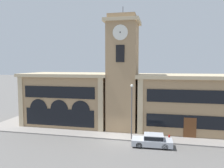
# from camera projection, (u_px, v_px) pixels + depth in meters

# --- Properties ---
(ground_plane) EXTENTS (300.00, 300.00, 0.00)m
(ground_plane) POSITION_uv_depth(u_px,v_px,m) (116.00, 140.00, 26.56)
(ground_plane) COLOR #605E5B
(sidewalk_kerb) EXTENTS (38.65, 11.96, 0.15)m
(sidewalk_kerb) POSITION_uv_depth(u_px,v_px,m) (124.00, 126.00, 32.37)
(sidewalk_kerb) COLOR gray
(sidewalk_kerb) RESTS_ON ground_plane
(clock_tower) EXTENTS (4.70, 4.70, 17.02)m
(clock_tower) POSITION_uv_depth(u_px,v_px,m) (123.00, 73.00, 30.28)
(clock_tower) COLOR #9E7F5B
(clock_tower) RESTS_ON ground_plane
(town_hall_left_wing) EXTENTS (13.42, 8.11, 7.88)m
(town_hall_left_wing) POSITION_uv_depth(u_px,v_px,m) (70.00, 98.00, 34.07)
(town_hall_left_wing) COLOR #9E7F5B
(town_hall_left_wing) RESTS_ON ground_plane
(town_hall_right_wing) EXTENTS (13.73, 8.11, 7.80)m
(town_hall_right_wing) POSITION_uv_depth(u_px,v_px,m) (187.00, 102.00, 30.43)
(town_hall_right_wing) COLOR #9E7F5B
(town_hall_right_wing) RESTS_ON ground_plane
(parked_car_near) EXTENTS (4.52, 1.96, 1.43)m
(parked_car_near) POSITION_uv_depth(u_px,v_px,m) (153.00, 140.00, 24.42)
(parked_car_near) COLOR #B2B7C1
(parked_car_near) RESTS_ON ground_plane
(street_lamp) EXTENTS (0.36, 0.36, 6.70)m
(street_lamp) POSITION_uv_depth(u_px,v_px,m) (132.00, 104.00, 26.19)
(street_lamp) COLOR #4C4C51
(street_lamp) RESTS_ON sidewalk_kerb
(fire_hydrant) EXTENTS (0.22, 0.22, 0.87)m
(fire_hydrant) POSITION_uv_depth(u_px,v_px,m) (169.00, 139.00, 25.47)
(fire_hydrant) COLOR red
(fire_hydrant) RESTS_ON sidewalk_kerb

